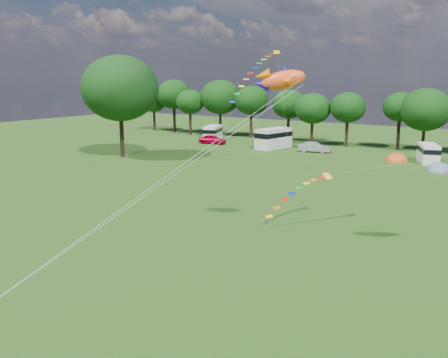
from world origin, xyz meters
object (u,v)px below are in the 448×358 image
Objects in this scene: campervan_a at (213,133)px; tent_orange at (396,161)px; fish_kite at (279,80)px; car_b at (314,147)px; campervan_b at (274,138)px; campervan_c at (428,153)px; tent_greyblue at (439,172)px; big_tree at (120,88)px; car_a at (212,139)px.

tent_orange is at bearing -117.57° from campervan_a.
fish_kite reaches higher than campervan_a.
campervan_b is at bearing 73.59° from car_b.
campervan_b reaches higher than car_b.
campervan_c is 39.23m from fish_kite.
campervan_a is at bearing 167.94° from tent_greyblue.
tent_greyblue is at bearing -179.50° from campervan_c.
campervan_a reaches higher than car_b.
campervan_b is 25.08m from tent_greyblue.
tent_greyblue is at bearing -122.21° from car_b.
tent_orange is at bearing 28.77° from big_tree.
campervan_a is 12.88m from campervan_b.
campervan_a is 53.47m from fish_kite.
car_a is at bearing 172.55° from tent_greyblue.
big_tree is 2.58× the size of campervan_c.
car_a reaches higher than car_b.
car_b is at bearing -96.72° from car_a.
campervan_a reaches higher than tent_orange.
fish_kite is at bearing 155.87° from campervan_c.
big_tree reaches higher than fish_kite.
campervan_b reaches higher than campervan_c.
campervan_c reaches higher than car_a.
big_tree reaches higher than campervan_c.
tent_orange is 0.96× the size of fish_kite.
car_b is 1.28× the size of tent_greyblue.
fish_kite is at bearing -95.62° from tent_greyblue.
tent_orange is (-3.41, -1.46, -1.23)m from campervan_c.
fish_kite is (14.56, -38.01, 9.67)m from car_b.
big_tree is at bearing 95.18° from campervan_c.
campervan_b is 21.89m from campervan_c.
big_tree is at bearing -151.23° from tent_orange.
campervan_b is 1.23× the size of campervan_c.
big_tree is 4.22× the size of tent_orange.
car_b is 0.80× the size of campervan_c.
big_tree is at bearing -160.87° from tent_greyblue.
campervan_c reaches higher than tent_orange.
tent_orange is at bearing 69.48° from fish_kite.
tent_orange is at bearing 90.13° from campervan_c.
tent_orange is at bearing -85.82° from campervan_b.
tent_greyblue is (36.94, 12.81, -9.00)m from big_tree.
big_tree is 3.24× the size of car_b.
campervan_c is 1.64× the size of tent_orange.
campervan_c is (34.45, 18.51, -7.77)m from big_tree.
campervan_a is at bearing 90.36° from big_tree.
car_a is 1.41× the size of tent_orange.
fish_kite is at bearing -142.14° from campervan_b.
campervan_c reaches higher than tent_greyblue.
car_a is 16.99m from car_b.
tent_orange is 7.26m from tent_greyblue.
campervan_c is at bearing -114.51° from campervan_a.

